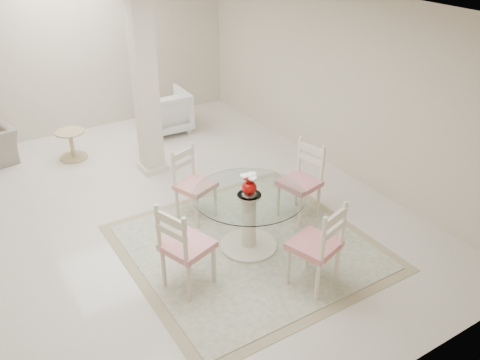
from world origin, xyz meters
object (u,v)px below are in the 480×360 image
dining_chair_east (303,176)px  dining_chair_west (182,242)px  dining_chair_south (321,241)px  side_table (72,146)px  dining_chair_north (191,179)px  red_vase (249,184)px  armchair_white (165,111)px  column (146,87)px  dining_table (249,221)px

dining_chair_east → dining_chair_west: 2.05m
dining_chair_south → side_table: 4.80m
dining_chair_east → dining_chair_west: bearing=-88.6°
dining_chair_east → dining_chair_north: size_ratio=1.06×
red_vase → armchair_white: bearing=80.2°
red_vase → column: bearing=93.8°
column → armchair_white: column is taller
dining_chair_west → dining_chair_south: size_ratio=1.01×
dining_table → dining_chair_south: 1.05m
red_vase → dining_chair_east: 1.06m
column → dining_chair_south: (0.41, -3.52, -0.74)m
red_vase → armchair_white: (0.66, 3.83, -0.51)m
column → armchair_white: (0.83, 1.31, -0.97)m
dining_table → dining_chair_east: dining_chair_east is taller
red_vase → dining_chair_west: bearing=-165.8°
column → red_vase: bearing=-86.2°
dining_chair_east → red_vase: bearing=-88.8°
dining_chair_west → dining_chair_east: bearing=-94.8°
column → dining_chair_north: size_ratio=2.49×
column → dining_chair_west: (-0.83, -2.77, -0.74)m
dining_table → dining_chair_east: (1.00, 0.24, 0.22)m
column → armchair_white: size_ratio=3.25×
column → dining_table: column is taller
dining_chair_north → side_table: 2.76m
dining_table → dining_chair_west: dining_chair_west is taller
red_vase → dining_chair_north: dining_chair_north is taller
dining_table → side_table: dining_table is taller
dining_table → dining_chair_south: bearing=-75.9°
dining_table → armchair_white: (0.67, 3.83, -0.01)m
dining_chair_east → dining_chair_south: size_ratio=0.99×
red_vase → dining_chair_south: size_ratio=0.23×
armchair_white → side_table: (-1.77, -0.24, -0.16)m
dining_chair_north → armchair_white: size_ratio=1.31×
dining_table → dining_chair_west: bearing=-165.8°
dining_table → column: bearing=93.7°
dining_chair_east → dining_chair_north: dining_chair_east is taller
dining_table → side_table: (-1.10, 3.59, -0.16)m
dining_chair_east → side_table: size_ratio=2.38×
column → red_vase: size_ratio=10.04×
dining_chair_north → dining_chair_west: (-0.74, -1.24, 0.04)m
dining_chair_north → red_vase: bearing=-95.5°
armchair_white → side_table: armchair_white is taller
dining_table → side_table: 3.76m
dining_chair_north → armchair_white: bearing=52.4°
column → dining_chair_east: (1.16, -2.28, -0.75)m
dining_table → dining_chair_east: 1.05m
dining_chair_east → side_table: 3.97m
dining_chair_east → dining_chair_south: 1.45m
dining_chair_south → side_table: (-1.35, 4.59, -0.39)m
dining_chair_south → side_table: dining_chair_south is taller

